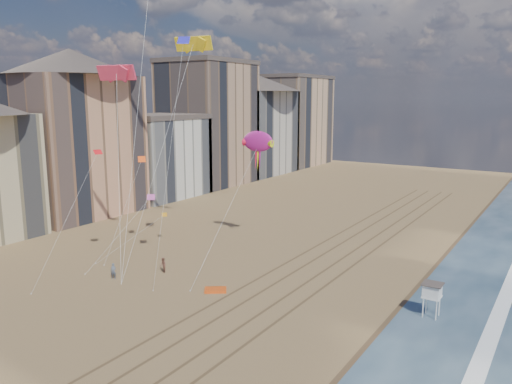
# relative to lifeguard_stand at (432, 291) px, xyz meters

# --- Properties ---
(ground) EXTENTS (260.00, 260.00, 0.00)m
(ground) POSITION_rel_lifeguard_stand_xyz_m (-17.81, -24.07, -2.51)
(ground) COLOR brown
(ground) RESTS_ON ground
(wet_sand) EXTENTS (260.00, 260.00, 0.00)m
(wet_sand) POSITION_rel_lifeguard_stand_xyz_m (1.19, 15.93, -2.51)
(wet_sand) COLOR #42301E
(wet_sand) RESTS_ON ground
(tracks) EXTENTS (7.68, 120.00, 0.01)m
(tracks) POSITION_rel_lifeguard_stand_xyz_m (-15.26, 5.93, -2.51)
(tracks) COLOR brown
(tracks) RESTS_ON ground
(buildings) EXTENTS (34.72, 131.35, 29.00)m
(buildings) POSITION_rel_lifeguard_stand_xyz_m (-63.55, 41.51, 11.04)
(buildings) COLOR #C6B284
(buildings) RESTS_ON ground
(lifeguard_stand) EXTENTS (1.81, 1.81, 3.26)m
(lifeguard_stand) POSITION_rel_lifeguard_stand_xyz_m (0.00, 0.00, 0.00)
(lifeguard_stand) COLOR silver
(lifeguard_stand) RESTS_ON ground
(grounded_kite) EXTENTS (2.73, 2.52, 0.26)m
(grounded_kite) POSITION_rel_lifeguard_stand_xyz_m (-20.83, -5.99, -2.38)
(grounded_kite) COLOR #DE4B12
(grounded_kite) RESTS_ON ground
(show_kite) EXTENTS (4.58, 9.65, 22.89)m
(show_kite) POSITION_rel_lifeguard_stand_xyz_m (-26.16, 10.72, 11.94)
(show_kite) COLOR #AB1A7D
(show_kite) RESTS_ON ground
(kite_flyer_a) EXTENTS (0.77, 0.65, 1.79)m
(kite_flyer_a) POSITION_rel_lifeguard_stand_xyz_m (-32.89, -9.26, -1.62)
(kite_flyer_a) COLOR #525B6A
(kite_flyer_a) RESTS_ON ground
(kite_flyer_b) EXTENTS (1.12, 1.08, 1.82)m
(kite_flyer_b) POSITION_rel_lifeguard_stand_xyz_m (-29.53, -4.72, -1.60)
(kite_flyer_b) COLOR brown
(kite_flyer_b) RESTS_ON ground
(small_kites) EXTENTS (12.52, 13.41, 23.11)m
(small_kites) POSITION_rel_lifeguard_stand_xyz_m (-33.40, -1.67, 13.16)
(small_kites) COLOR #FF5115
(small_kites) RESTS_ON ground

